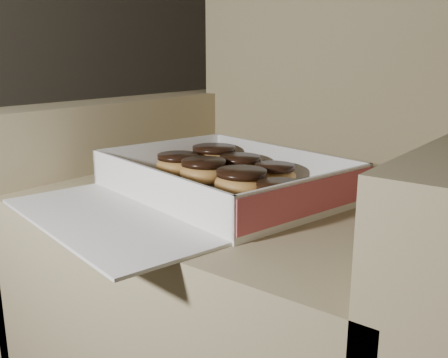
% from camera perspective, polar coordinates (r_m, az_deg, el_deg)
% --- Properties ---
extents(floor, '(4.50, 4.50, 0.00)m').
position_cam_1_polar(floor, '(1.29, 6.48, -17.97)').
color(floor, black).
rests_on(floor, ground).
extents(armchair, '(0.93, 0.79, 0.98)m').
position_cam_1_polar(armchair, '(1.06, 6.04, -7.01)').
color(armchair, '#8E825B').
rests_on(armchair, floor).
extents(bakery_box, '(0.51, 0.56, 0.07)m').
position_cam_1_polar(bakery_box, '(0.89, -2.05, -1.37)').
color(bakery_box, white).
rests_on(bakery_box, armchair).
extents(donut_a, '(0.09, 0.09, 0.04)m').
position_cam_1_polar(donut_a, '(1.02, -5.30, 1.74)').
color(donut_a, '#DE944D').
rests_on(donut_a, bakery_box).
extents(donut_b, '(0.09, 0.09, 0.04)m').
position_cam_1_polar(donut_b, '(1.00, 1.84, 1.51)').
color(donut_b, '#DE944D').
rests_on(donut_b, bakery_box).
extents(donut_c, '(0.10, 0.10, 0.05)m').
position_cam_1_polar(donut_c, '(1.08, -1.16, 2.59)').
color(donut_c, '#DE944D').
rests_on(donut_c, bakery_box).
extents(donut_d, '(0.09, 0.09, 0.05)m').
position_cam_1_polar(donut_d, '(0.87, 2.00, -0.35)').
color(donut_d, '#DE944D').
rests_on(donut_d, bakery_box).
extents(donut_e, '(0.08, 0.08, 0.04)m').
position_cam_1_polar(donut_e, '(0.94, 5.79, 0.54)').
color(donut_e, '#DE944D').
rests_on(donut_e, bakery_box).
extents(donut_f, '(0.08, 0.08, 0.04)m').
position_cam_1_polar(donut_f, '(0.80, 6.48, -1.80)').
color(donut_f, '#DE944D').
rests_on(donut_f, bakery_box).
extents(donut_g, '(0.09, 0.09, 0.05)m').
position_cam_1_polar(donut_g, '(0.95, -2.35, 0.96)').
color(donut_g, '#DE944D').
rests_on(donut_g, bakery_box).
extents(crumb_a, '(0.01, 0.01, 0.00)m').
position_cam_1_polar(crumb_a, '(0.95, -9.94, -0.73)').
color(crumb_a, black).
rests_on(crumb_a, bakery_box).
extents(crumb_b, '(0.01, 0.01, 0.00)m').
position_cam_1_polar(crumb_b, '(0.76, 6.48, -4.45)').
color(crumb_b, black).
rests_on(crumb_b, bakery_box).
extents(crumb_c, '(0.01, 0.01, 0.00)m').
position_cam_1_polar(crumb_c, '(0.77, -2.66, -4.04)').
color(crumb_c, black).
rests_on(crumb_c, bakery_box).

